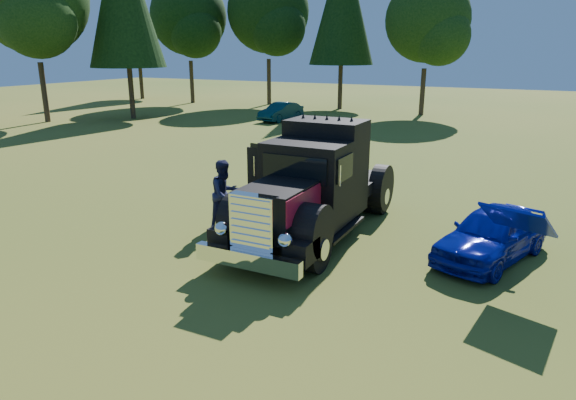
# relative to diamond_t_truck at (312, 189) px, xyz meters

# --- Properties ---
(ground) EXTENTS (120.00, 120.00, 0.00)m
(ground) POSITION_rel_diamond_t_truck_xyz_m (0.60, -1.81, -1.28)
(ground) COLOR #3C5A1A
(ground) RESTS_ON ground
(treeline) EXTENTS (72.10, 24.04, 13.84)m
(treeline) POSITION_rel_diamond_t_truck_xyz_m (-5.42, 24.98, 6.46)
(treeline) COLOR #2D2116
(treeline) RESTS_ON ground
(diamond_t_truck) EXTENTS (3.36, 7.16, 3.00)m
(diamond_t_truck) POSITION_rel_diamond_t_truck_xyz_m (0.00, 0.00, 0.00)
(diamond_t_truck) COLOR black
(diamond_t_truck) RESTS_ON ground
(hotrod_coupe) EXTENTS (2.63, 4.27, 1.89)m
(hotrod_coupe) POSITION_rel_diamond_t_truck_xyz_m (4.47, 0.43, -0.63)
(hotrod_coupe) COLOR #0B079E
(hotrod_coupe) RESTS_ON ground
(spectator_near) EXTENTS (0.51, 0.66, 1.59)m
(spectator_near) POSITION_rel_diamond_t_truck_xyz_m (-1.45, 0.08, -0.49)
(spectator_near) COLOR #1D2545
(spectator_near) RESTS_ON ground
(spectator_far) EXTENTS (0.96, 1.10, 1.92)m
(spectator_far) POSITION_rel_diamond_t_truck_xyz_m (-2.44, -0.47, -0.32)
(spectator_far) COLOR #20344B
(spectator_far) RESTS_ON ground
(distant_teal_car) EXTENTS (1.86, 3.95, 1.25)m
(distant_teal_car) POSITION_rel_diamond_t_truck_xyz_m (-11.31, 19.83, -0.65)
(distant_teal_car) COLOR #082F34
(distant_teal_car) RESTS_ON ground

